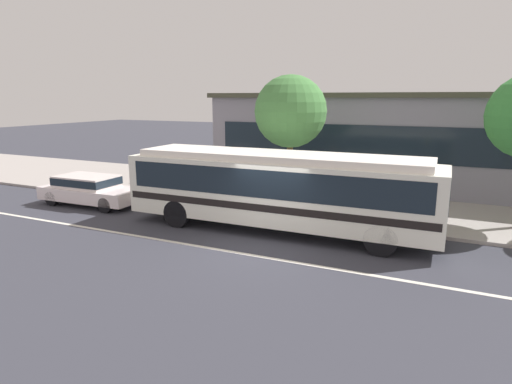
% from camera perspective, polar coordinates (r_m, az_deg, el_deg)
% --- Properties ---
extents(ground_plane, '(120.00, 120.00, 0.00)m').
position_cam_1_polar(ground_plane, '(13.76, 0.92, -7.28)').
color(ground_plane, '#363740').
extents(sidewalk_slab, '(60.00, 8.00, 0.12)m').
position_cam_1_polar(sidewalk_slab, '(20.24, 9.23, -0.82)').
color(sidewalk_slab, '#A29994').
rests_on(sidewalk_slab, ground_plane).
extents(lane_stripe_center, '(56.00, 0.16, 0.01)m').
position_cam_1_polar(lane_stripe_center, '(13.07, -0.53, -8.34)').
color(lane_stripe_center, silver).
rests_on(lane_stripe_center, ground_plane).
extents(transit_bus, '(10.97, 2.65, 2.77)m').
position_cam_1_polar(transit_bus, '(15.03, 2.97, 0.79)').
color(transit_bus, white).
rests_on(transit_bus, ground_plane).
extents(sedan_behind_bus, '(4.58, 1.94, 1.29)m').
position_cam_1_polar(sedan_behind_bus, '(20.25, -21.12, 0.43)').
color(sedan_behind_bus, white).
rests_on(sedan_behind_bus, ground_plane).
extents(pedestrian_waiting_near_sign, '(0.46, 0.46, 1.67)m').
position_cam_1_polar(pedestrian_waiting_near_sign, '(17.69, 15.46, 0.42)').
color(pedestrian_waiting_near_sign, navy).
rests_on(pedestrian_waiting_near_sign, sidewalk_slab).
extents(pedestrian_walking_along_curb, '(0.40, 0.40, 1.62)m').
position_cam_1_polar(pedestrian_walking_along_curb, '(16.11, 18.47, -1.05)').
color(pedestrian_walking_along_curb, '#785E5F').
rests_on(pedestrian_walking_along_curb, sidewalk_slab).
extents(bus_stop_sign, '(0.10, 0.44, 2.42)m').
position_cam_1_polar(bus_stop_sign, '(16.09, 19.24, 1.12)').
color(bus_stop_sign, gray).
rests_on(bus_stop_sign, sidewalk_slab).
extents(street_tree_near_stop, '(3.00, 3.00, 5.44)m').
position_cam_1_polar(street_tree_near_stop, '(18.23, 4.58, 10.51)').
color(street_tree_near_stop, brown).
rests_on(street_tree_near_stop, sidewalk_slab).
extents(station_building, '(19.92, 8.85, 4.85)m').
position_cam_1_polar(station_building, '(24.95, 19.49, 6.65)').
color(station_building, gray).
rests_on(station_building, ground_plane).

